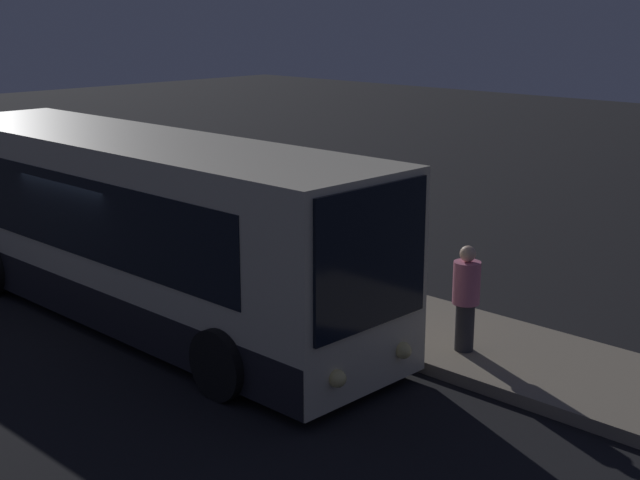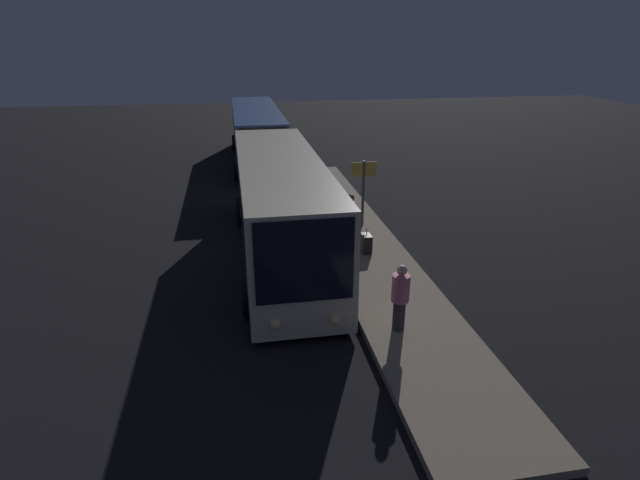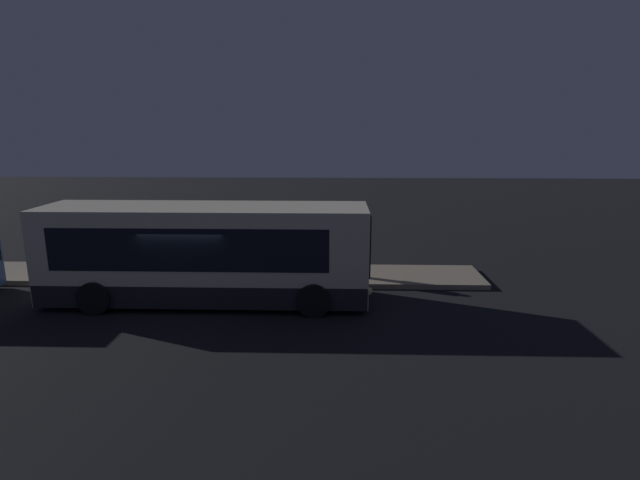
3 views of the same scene
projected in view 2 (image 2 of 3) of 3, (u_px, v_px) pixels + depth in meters
The scene contains 8 objects.
ground at pixel (274, 250), 16.43m from camera, with size 80.00×80.00×0.00m, color black.
platform at pixel (359, 242), 16.86m from camera, with size 20.00×2.53×0.19m.
bus_lead at pixel (281, 209), 15.51m from camera, with size 10.39×2.73×3.14m.
bus_second at pixel (257, 136), 27.42m from camera, with size 11.19×2.72×2.93m.
passenger_boarding at pixel (400, 296), 11.34m from camera, with size 0.43×0.43×1.64m.
passenger_waiting at pixel (350, 219), 15.73m from camera, with size 0.52×0.52×1.82m.
suitcase at pixel (366, 243), 15.72m from camera, with size 0.47×0.28×0.82m.
sign_post at pixel (363, 183), 17.49m from camera, with size 0.10×0.89×2.37m.
Camera 2 is at (15.11, -1.12, 6.54)m, focal length 28.00 mm.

